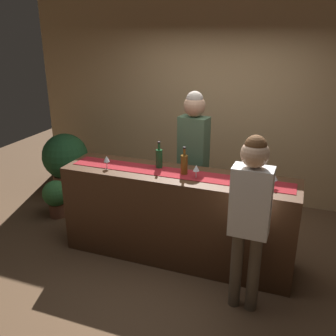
{
  "coord_description": "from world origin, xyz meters",
  "views": [
    {
      "loc": [
        1.18,
        -3.49,
        2.48
      ],
      "look_at": [
        -0.11,
        0.0,
        1.07
      ],
      "focal_mm": 39.79,
      "sensor_mm": 36.0,
      "label": 1
    }
  ],
  "objects_px": {
    "wine_bottle_green": "(159,158)",
    "bartender": "(193,148)",
    "wine_bottle_amber": "(184,164)",
    "potted_plant_small": "(56,196)",
    "wine_glass_mid_counter": "(107,159)",
    "customer_sipping": "(250,208)",
    "potted_plant_tall": "(66,161)",
    "wine_glass_far_end": "(274,178)",
    "wine_glass_near_customer": "(196,168)"
  },
  "relations": [
    {
      "from": "wine_glass_near_customer",
      "to": "wine_glass_far_end",
      "type": "relative_size",
      "value": 1.0
    },
    {
      "from": "potted_plant_small",
      "to": "potted_plant_tall",
      "type": "bearing_deg",
      "value": 111.11
    },
    {
      "from": "wine_bottle_green",
      "to": "wine_glass_far_end",
      "type": "distance_m",
      "value": 1.25
    },
    {
      "from": "wine_bottle_amber",
      "to": "wine_glass_near_customer",
      "type": "height_order",
      "value": "wine_bottle_amber"
    },
    {
      "from": "wine_bottle_green",
      "to": "customer_sipping",
      "type": "bearing_deg",
      "value": -31.13
    },
    {
      "from": "wine_bottle_amber",
      "to": "wine_glass_near_customer",
      "type": "bearing_deg",
      "value": -21.32
    },
    {
      "from": "wine_glass_near_customer",
      "to": "customer_sipping",
      "type": "distance_m",
      "value": 0.83
    },
    {
      "from": "wine_glass_far_end",
      "to": "potted_plant_tall",
      "type": "distance_m",
      "value": 3.32
    },
    {
      "from": "customer_sipping",
      "to": "potted_plant_small",
      "type": "relative_size",
      "value": 3.19
    },
    {
      "from": "wine_bottle_green",
      "to": "wine_glass_near_customer",
      "type": "relative_size",
      "value": 2.1
    },
    {
      "from": "wine_bottle_amber",
      "to": "wine_glass_mid_counter",
      "type": "distance_m",
      "value": 0.86
    },
    {
      "from": "wine_bottle_amber",
      "to": "potted_plant_small",
      "type": "distance_m",
      "value": 2.15
    },
    {
      "from": "wine_glass_mid_counter",
      "to": "customer_sipping",
      "type": "bearing_deg",
      "value": -15.4
    },
    {
      "from": "wine_bottle_amber",
      "to": "wine_glass_far_end",
      "type": "relative_size",
      "value": 2.1
    },
    {
      "from": "customer_sipping",
      "to": "potted_plant_tall",
      "type": "xyz_separation_m",
      "value": [
        -2.98,
        1.54,
        -0.46
      ]
    },
    {
      "from": "wine_bottle_amber",
      "to": "customer_sipping",
      "type": "distance_m",
      "value": 0.98
    },
    {
      "from": "customer_sipping",
      "to": "potted_plant_tall",
      "type": "height_order",
      "value": "customer_sipping"
    },
    {
      "from": "wine_bottle_amber",
      "to": "wine_glass_far_end",
      "type": "bearing_deg",
      "value": -2.29
    },
    {
      "from": "wine_bottle_amber",
      "to": "potted_plant_tall",
      "type": "bearing_deg",
      "value": 156.44
    },
    {
      "from": "wine_bottle_green",
      "to": "bartender",
      "type": "distance_m",
      "value": 0.54
    },
    {
      "from": "customer_sipping",
      "to": "potted_plant_tall",
      "type": "bearing_deg",
      "value": 153.93
    },
    {
      "from": "wine_glass_near_customer",
      "to": "potted_plant_tall",
      "type": "height_order",
      "value": "wine_glass_near_customer"
    },
    {
      "from": "wine_bottle_green",
      "to": "potted_plant_tall",
      "type": "relative_size",
      "value": 0.3
    },
    {
      "from": "wine_bottle_green",
      "to": "potted_plant_small",
      "type": "height_order",
      "value": "wine_bottle_green"
    },
    {
      "from": "wine_glass_near_customer",
      "to": "potted_plant_tall",
      "type": "bearing_deg",
      "value": 156.58
    },
    {
      "from": "wine_glass_far_end",
      "to": "potted_plant_tall",
      "type": "bearing_deg",
      "value": 162.32
    },
    {
      "from": "wine_bottle_amber",
      "to": "bartender",
      "type": "relative_size",
      "value": 0.17
    },
    {
      "from": "wine_glass_mid_counter",
      "to": "wine_bottle_green",
      "type": "bearing_deg",
      "value": 21.86
    },
    {
      "from": "wine_glass_near_customer",
      "to": "potted_plant_tall",
      "type": "distance_m",
      "value": 2.62
    },
    {
      "from": "wine_glass_near_customer",
      "to": "wine_glass_far_end",
      "type": "height_order",
      "value": "same"
    },
    {
      "from": "wine_glass_far_end",
      "to": "bartender",
      "type": "bearing_deg",
      "value": 148.52
    },
    {
      "from": "potted_plant_tall",
      "to": "wine_bottle_amber",
      "type": "bearing_deg",
      "value": -23.56
    },
    {
      "from": "wine_bottle_green",
      "to": "customer_sipping",
      "type": "distance_m",
      "value": 1.29
    },
    {
      "from": "wine_glass_mid_counter",
      "to": "bartender",
      "type": "distance_m",
      "value": 1.05
    },
    {
      "from": "potted_plant_small",
      "to": "bartender",
      "type": "bearing_deg",
      "value": 7.11
    },
    {
      "from": "wine_bottle_green",
      "to": "wine_bottle_amber",
      "type": "distance_m",
      "value": 0.33
    },
    {
      "from": "bartender",
      "to": "wine_glass_far_end",
      "type": "bearing_deg",
      "value": 157.28
    },
    {
      "from": "wine_glass_far_end",
      "to": "customer_sipping",
      "type": "xyz_separation_m",
      "value": [
        -0.14,
        -0.54,
        -0.09
      ]
    },
    {
      "from": "wine_glass_far_end",
      "to": "bartender",
      "type": "height_order",
      "value": "bartender"
    },
    {
      "from": "wine_bottle_green",
      "to": "wine_glass_near_customer",
      "type": "bearing_deg",
      "value": -17.25
    },
    {
      "from": "wine_glass_near_customer",
      "to": "bartender",
      "type": "xyz_separation_m",
      "value": [
        -0.22,
        0.63,
        0.01
      ]
    },
    {
      "from": "wine_glass_far_end",
      "to": "wine_glass_near_customer",
      "type": "bearing_deg",
      "value": -178.44
    },
    {
      "from": "wine_bottle_amber",
      "to": "wine_glass_mid_counter",
      "type": "xyz_separation_m",
      "value": [
        -0.85,
        -0.13,
        -0.01
      ]
    },
    {
      "from": "wine_bottle_amber",
      "to": "potted_plant_small",
      "type": "height_order",
      "value": "wine_bottle_amber"
    },
    {
      "from": "wine_bottle_amber",
      "to": "potted_plant_tall",
      "type": "distance_m",
      "value": 2.46
    },
    {
      "from": "wine_bottle_green",
      "to": "potted_plant_small",
      "type": "distance_m",
      "value": 1.86
    },
    {
      "from": "wine_bottle_green",
      "to": "potted_plant_small",
      "type": "bearing_deg",
      "value": 171.36
    },
    {
      "from": "wine_glass_mid_counter",
      "to": "customer_sipping",
      "type": "xyz_separation_m",
      "value": [
        1.64,
        -0.45,
        -0.09
      ]
    },
    {
      "from": "wine_glass_near_customer",
      "to": "wine_glass_mid_counter",
      "type": "xyz_separation_m",
      "value": [
        -1.0,
        -0.07,
        0.0
      ]
    },
    {
      "from": "wine_bottle_green",
      "to": "wine_glass_far_end",
      "type": "xyz_separation_m",
      "value": [
        1.24,
        -0.12,
        -0.01
      ]
    }
  ]
}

